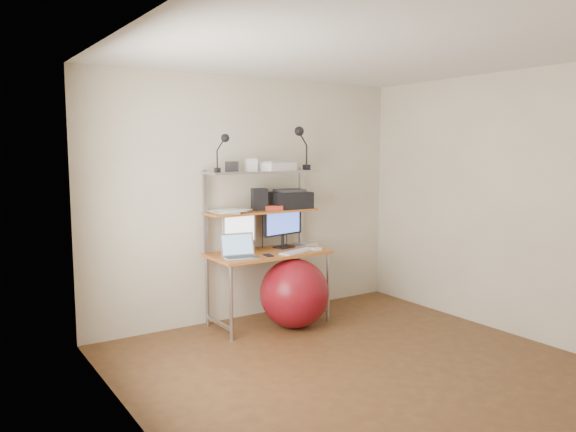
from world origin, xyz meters
name	(u,v)px	position (x,y,z in m)	size (l,w,h in m)	color
room	(363,216)	(0.00, 0.00, 1.25)	(3.60, 3.60, 3.60)	brown
computer_desk	(265,230)	(0.00, 1.50, 0.96)	(1.20, 0.60, 1.57)	#B86523
wall_outlet	(316,278)	(0.85, 1.79, 0.30)	(0.08, 0.01, 0.12)	silver
monitor_silver	(239,232)	(-0.27, 1.55, 0.96)	(0.37, 0.14, 0.41)	#ABABB0
monitor_black	(283,223)	(0.26, 1.58, 1.00)	(0.52, 0.18, 0.53)	black
laptop	(239,253)	(-0.39, 1.34, 0.79)	(0.37, 0.32, 0.29)	silver
keyboard	(299,251)	(0.25, 1.27, 0.75)	(0.46, 0.13, 0.01)	silver
mouse	(316,249)	(0.47, 1.26, 0.75)	(0.09, 0.06, 0.03)	silver
mac_mini	(306,244)	(0.52, 1.53, 0.76)	(0.20, 0.20, 0.04)	silver
phone	(268,255)	(-0.11, 1.27, 0.74)	(0.07, 0.13, 0.01)	black
printer	(290,199)	(0.34, 1.56, 1.25)	(0.45, 0.32, 0.20)	black
nas_cube	(259,199)	(-0.01, 1.59, 1.26)	(0.15, 0.15, 0.22)	black
red_box	(273,208)	(0.10, 1.50, 1.18)	(0.18, 0.12, 0.05)	#B2351C
scanner	(276,166)	(0.16, 1.54, 1.60)	(0.42, 0.32, 0.10)	silver
box_white	(251,165)	(-0.13, 1.54, 1.61)	(0.11, 0.09, 0.12)	silver
box_grey	(232,166)	(-0.31, 1.62, 1.60)	(0.10, 0.10, 0.10)	#2E2E30
clip_lamp_left	(224,144)	(-0.48, 1.46, 1.81)	(0.14, 0.08, 0.36)	black
clip_lamp_right	(301,138)	(0.45, 1.53, 1.88)	(0.18, 0.10, 0.45)	black
exercise_ball	(294,293)	(0.15, 1.20, 0.34)	(0.69, 0.69, 0.69)	maroon
paper_stack	(229,211)	(-0.38, 1.56, 1.17)	(0.41, 0.43, 0.03)	white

